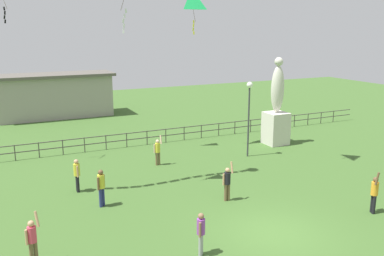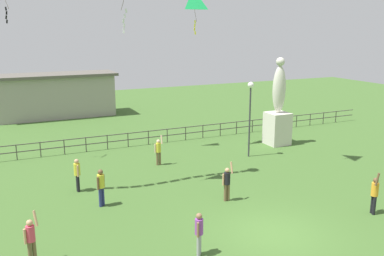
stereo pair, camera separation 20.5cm
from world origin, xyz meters
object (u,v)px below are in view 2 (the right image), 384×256
at_px(statue_monument, 278,114).
at_px(person_7, 374,193).
at_px(person_3, 31,238).
at_px(person_1, 101,185).
at_px(person_0, 158,150).
at_px(kite_4, 193,1).
at_px(lamppost, 250,103).
at_px(person_4, 227,181).
at_px(person_2, 77,173).
at_px(person_5, 199,231).

distance_m(statue_monument, person_7, 11.18).
relative_size(statue_monument, person_3, 3.20).
height_order(statue_monument, person_1, statue_monument).
relative_size(person_0, kite_4, 0.66).
relative_size(lamppost, person_7, 2.42).
xyz_separation_m(lamppost, person_4, (-4.54, -5.36, -2.38)).
height_order(person_0, person_4, person_4).
bearing_deg(person_4, statue_monument, 41.89).
relative_size(person_3, person_7, 0.96).
bearing_deg(person_2, lamppost, 7.59).
distance_m(lamppost, person_0, 6.10).
relative_size(person_1, kite_4, 0.63).
relative_size(statue_monument, person_1, 3.44).
bearing_deg(person_4, person_0, 99.48).
bearing_deg(person_0, kite_4, 38.69).
relative_size(lamppost, person_1, 2.71).
height_order(person_2, kite_4, kite_4).
bearing_deg(person_5, person_1, 110.95).
height_order(person_0, person_5, person_0).
bearing_deg(person_3, person_1, 49.10).
bearing_deg(person_3, person_4, 12.31).
bearing_deg(statue_monument, person_7, -104.93).
bearing_deg(person_0, person_3, -132.95).
bearing_deg(kite_4, statue_monument, -19.38).
height_order(lamppost, person_1, lamppost).
relative_size(person_5, kite_4, 0.58).
xyz_separation_m(person_5, kite_4, (5.58, 12.54, 8.32)).
bearing_deg(kite_4, person_0, -141.31).
distance_m(person_2, kite_4, 12.71).
bearing_deg(person_5, person_3, 160.46).
bearing_deg(person_5, person_4, 49.38).
bearing_deg(person_2, person_3, -113.30).
bearing_deg(lamppost, statue_monument, 26.42).
height_order(person_3, person_5, person_3).
distance_m(person_1, person_5, 5.87).
xyz_separation_m(lamppost, person_7, (0.36, -9.15, -2.36)).
bearing_deg(person_4, person_2, 146.11).
height_order(lamppost, person_0, lamppost).
bearing_deg(person_5, person_0, 77.62).
relative_size(person_1, person_4, 0.92).
bearing_deg(person_3, person_7, -8.33).
relative_size(person_0, person_1, 1.05).
distance_m(person_5, kite_4, 16.06).
distance_m(person_0, person_3, 10.85).
relative_size(lamppost, person_0, 2.59).
distance_m(person_3, person_5, 5.56).
xyz_separation_m(statue_monument, person_3, (-16.17, -8.80, -1.14)).
height_order(lamppost, person_4, lamppost).
bearing_deg(person_3, statue_monument, 28.55).
bearing_deg(person_1, kite_4, 42.59).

